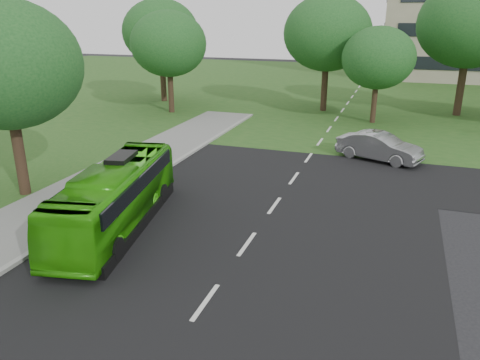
{
  "coord_description": "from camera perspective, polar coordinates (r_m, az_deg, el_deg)",
  "views": [
    {
      "loc": [
        4.88,
        -13.02,
        8.12
      ],
      "look_at": [
        -1.14,
        4.53,
        1.6
      ],
      "focal_mm": 35.0,
      "sensor_mm": 36.0,
      "label": 1
    }
  ],
  "objects": [
    {
      "name": "tree_park_f",
      "position": [
        47.9,
        -9.65,
        17.35
      ],
      "size": [
        7.33,
        7.33,
        9.78
      ],
      "color": "black",
      "rests_on": "ground"
    },
    {
      "name": "tree_park_c",
      "position": [
        38.74,
        16.51,
        14.07
      ],
      "size": [
        5.62,
        5.62,
        7.46
      ],
      "color": "black",
      "rests_on": "ground"
    },
    {
      "name": "tree_park_b",
      "position": [
        42.89,
        10.63,
        17.16
      ],
      "size": [
        7.59,
        7.59,
        9.95
      ],
      "color": "black",
      "rests_on": "ground"
    },
    {
      "name": "ground",
      "position": [
        16.1,
        -1.41,
        -10.93
      ],
      "size": [
        160.0,
        160.0,
        0.0
      ],
      "primitive_type": "plane",
      "color": "black",
      "rests_on": "ground"
    },
    {
      "name": "sedan",
      "position": [
        28.92,
        16.61,
        3.91
      ],
      "size": [
        5.24,
        3.36,
        1.63
      ],
      "primitive_type": "imported",
      "rotation": [
        0.0,
        0.0,
        1.21
      ],
      "color": "#9D9EA1",
      "rests_on": "ground"
    },
    {
      "name": "tree_park_a",
      "position": [
        41.95,
        -8.71,
        16.08
      ],
      "size": [
        6.51,
        6.51,
        8.65
      ],
      "color": "black",
      "rests_on": "ground"
    },
    {
      "name": "tree_park_d",
      "position": [
        44.26,
        26.28,
        16.7
      ],
      "size": [
        8.4,
        8.4,
        11.11
      ],
      "color": "black",
      "rests_on": "ground"
    },
    {
      "name": "tree_side_near",
      "position": [
        23.63,
        -26.74,
        12.43
      ],
      "size": [
        6.75,
        6.75,
        8.97
      ],
      "color": "black",
      "rests_on": "ground"
    },
    {
      "name": "bus",
      "position": [
        19.4,
        -14.89,
        -1.95
      ],
      "size": [
        3.91,
        9.47,
        2.57
      ],
      "primitive_type": "imported",
      "rotation": [
        0.0,
        0.0,
        0.2
      ],
      "color": "#32AC0E",
      "rests_on": "ground"
    },
    {
      "name": "street_surfaces",
      "position": [
        37.05,
        10.39,
        6.43
      ],
      "size": [
        120.0,
        120.0,
        0.15
      ],
      "color": "black",
      "rests_on": "ground"
    }
  ]
}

